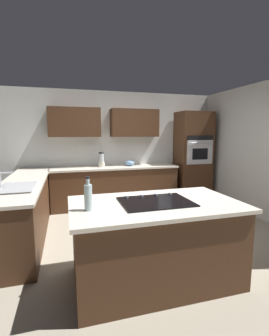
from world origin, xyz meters
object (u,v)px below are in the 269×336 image
wall_oven (193,156)px  cooktop (155,201)px  mixing_bowl (130,163)px  oil_bottle (88,197)px  sink_unit (16,187)px  blender (101,161)px

wall_oven → cooktop: size_ratio=2.83×
cooktop → wall_oven: bearing=-125.8°
mixing_bowl → oil_bottle: oil_bottle is taller
wall_oven → mixing_bowl: wall_oven is taller
cooktop → sink_unit: bearing=-35.8°
sink_unit → oil_bottle: oil_bottle is taller
wall_oven → cooktop: 3.58m
blender → mixing_bowl: bearing=180.0°
sink_unit → blender: 2.30m
sink_unit → cooktop: 1.96m
cooktop → oil_bottle: bearing=6.6°
cooktop → oil_bottle: oil_bottle is taller
sink_unit → cooktop: size_ratio=0.92×
sink_unit → mixing_bowl: sink_unit is taller
mixing_bowl → oil_bottle: 3.27m
wall_oven → oil_bottle: 4.10m
blender → oil_bottle: bearing=79.4°
mixing_bowl → sink_unit: bearing=40.9°
mixing_bowl → wall_oven: bearing=178.3°
mixing_bowl → oil_bottle: (1.22, 3.03, 0.08)m
mixing_bowl → cooktop: bearing=80.6°
sink_unit → blender: blender is taller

